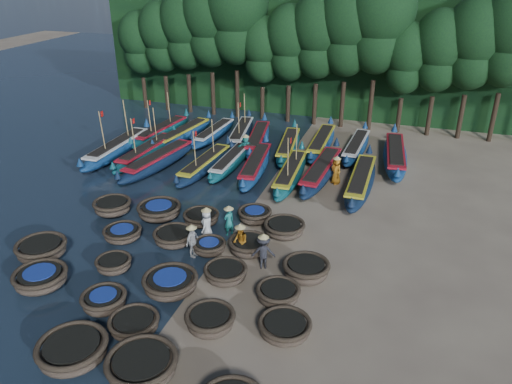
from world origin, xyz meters
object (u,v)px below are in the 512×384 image
(long_boat_8, at_px, (361,181))
(coracle_14, at_px, (278,293))
(coracle_6, at_px, (104,300))
(coracle_15, at_px, (123,233))
(coracle_16, at_px, (174,237))
(long_boat_13, at_px, (258,139))
(fisherman_6, at_px, (336,170))
(coracle_20, at_px, (112,206))
(long_boat_14, at_px, (288,146))
(long_boat_3, at_px, (205,164))
(long_boat_0, at_px, (118,148))
(fisherman_2, at_px, (240,240))
(coracle_23, at_px, (255,215))
(fisherman_4, at_px, (192,240))
(long_boat_12, at_px, (241,133))
(coracle_19, at_px, (306,269))
(coracle_22, at_px, (201,218))
(long_boat_2, at_px, (159,160))
(fisherman_3, at_px, (263,251))
(coracle_5, at_px, (41,278))
(coracle_2, at_px, (73,350))
(coracle_12, at_px, (170,283))
(fisherman_5, at_px, (246,146))
(long_boat_9, at_px, (161,131))
(coracle_10, at_px, (41,249))
(long_boat_7, at_px, (321,171))
(long_boat_15, at_px, (321,143))
(long_boat_4, at_px, (231,161))
(fisherman_0, at_px, (207,223))
(coracle_11, at_px, (114,264))
(coracle_17, at_px, (209,246))
(long_boat_1, at_px, (147,152))
(coracle_8, at_px, (210,320))
(coracle_18, at_px, (249,245))
(long_boat_16, at_px, (356,147))
(coracle_9, at_px, (285,327))
(long_boat_10, at_px, (183,134))
(fisherman_1, at_px, (229,219))
(coracle_21, at_px, (159,210))
(coracle_24, at_px, (284,228))

(long_boat_8, bearing_deg, coracle_14, -98.52)
(coracle_6, relative_size, long_boat_8, 0.25)
(coracle_15, bearing_deg, coracle_16, 9.32)
(long_boat_13, distance_m, fisherman_6, 8.38)
(coracle_20, relative_size, long_boat_14, 0.28)
(long_boat_3, bearing_deg, long_boat_0, 178.14)
(long_boat_14, relative_size, fisherman_2, 4.29)
(coracle_23, xyz_separation_m, fisherman_4, (-1.75, -4.14, 0.45))
(coracle_20, height_order, long_boat_12, long_boat_12)
(long_boat_12, bearing_deg, coracle_19, -71.05)
(coracle_22, height_order, long_boat_2, long_boat_2)
(coracle_23, xyz_separation_m, fisherman_3, (1.74, -4.00, 0.46))
(coracle_5, xyz_separation_m, long_boat_12, (1.83, 20.65, 0.08))
(coracle_2, height_order, coracle_12, coracle_2)
(coracle_19, distance_m, coracle_23, 5.70)
(coracle_19, height_order, fisherman_5, fisherman_5)
(coracle_23, bearing_deg, long_boat_0, 153.44)
(coracle_5, relative_size, long_boat_9, 0.36)
(coracle_2, height_order, long_boat_12, long_boat_12)
(coracle_10, bearing_deg, coracle_2, -42.91)
(coracle_16, relative_size, long_boat_7, 0.27)
(coracle_23, xyz_separation_m, long_boat_3, (-5.30, 5.51, 0.10))
(fisherman_5, bearing_deg, long_boat_7, -59.61)
(long_boat_15, bearing_deg, long_boat_2, -145.43)
(coracle_16, height_order, long_boat_3, long_boat_3)
(long_boat_3, distance_m, long_boat_4, 1.80)
(long_boat_4, distance_m, fisherman_2, 10.93)
(coracle_5, bearing_deg, coracle_23, 50.34)
(coracle_20, relative_size, fisherman_0, 1.16)
(coracle_11, xyz_separation_m, coracle_14, (7.73, 0.20, 0.03))
(coracle_19, xyz_separation_m, long_boat_14, (-4.73, 14.79, 0.05))
(long_boat_12, xyz_separation_m, long_boat_13, (1.66, -0.94, 0.01))
(coracle_2, distance_m, coracle_17, 8.26)
(long_boat_15, bearing_deg, coracle_2, -100.82)
(long_boat_1, height_order, fisherman_4, long_boat_1)
(coracle_19, bearing_deg, long_boat_8, 83.96)
(coracle_22, height_order, long_boat_4, long_boat_4)
(coracle_8, distance_m, long_boat_2, 16.73)
(coracle_22, relative_size, long_boat_9, 0.26)
(coracle_14, bearing_deg, coracle_8, -128.92)
(coracle_6, distance_m, coracle_17, 5.76)
(coracle_23, height_order, long_boat_7, long_boat_7)
(long_boat_1, xyz_separation_m, fisherman_6, (13.31, 0.10, 0.38))
(coracle_6, relative_size, coracle_18, 1.04)
(coracle_15, height_order, long_boat_16, long_boat_16)
(coracle_9, distance_m, coracle_16, 8.41)
(long_boat_8, xyz_separation_m, long_boat_10, (-14.21, 4.71, -0.04))
(coracle_15, distance_m, fisherman_1, 5.42)
(coracle_21, distance_m, coracle_24, 7.02)
(long_boat_4, relative_size, long_boat_12, 0.95)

